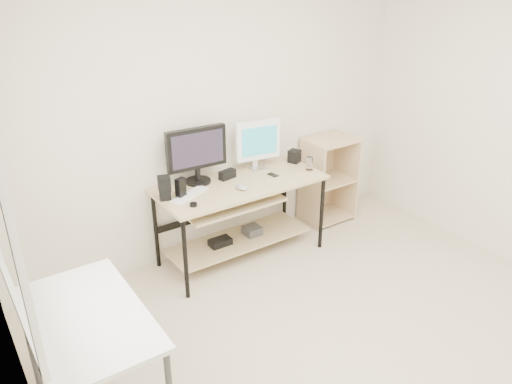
{
  "coord_description": "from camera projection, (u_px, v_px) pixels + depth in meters",
  "views": [
    {
      "loc": [
        -2.14,
        -1.72,
        2.49
      ],
      "look_at": [
        -0.08,
        1.3,
        0.81
      ],
      "focal_mm": 35.0,
      "sensor_mm": 36.0,
      "label": 1
    }
  ],
  "objects": [
    {
      "name": "room",
      "position": [
        372.0,
        190.0,
        2.84
      ],
      "size": [
        4.01,
        4.01,
        2.62
      ],
      "color": "beige",
      "rests_on": "ground"
    },
    {
      "name": "desk",
      "position": [
        238.0,
        205.0,
        4.44
      ],
      "size": [
        1.5,
        0.65,
        0.75
      ],
      "color": "tan",
      "rests_on": "ground"
    },
    {
      "name": "side_table",
      "position": [
        87.0,
        327.0,
        2.74
      ],
      "size": [
        0.6,
        1.0,
        0.75
      ],
      "color": "white",
      "rests_on": "ground"
    },
    {
      "name": "shelf_unit",
      "position": [
        326.0,
        179.0,
        5.19
      ],
      "size": [
        0.5,
        0.4,
        0.9
      ],
      "color": "#D7B786",
      "rests_on": "ground"
    },
    {
      "name": "black_monitor",
      "position": [
        197.0,
        152.0,
        4.24
      ],
      "size": [
        0.54,
        0.22,
        0.49
      ],
      "rotation": [
        0.0,
        0.0,
        -0.05
      ],
      "color": "black",
      "rests_on": "desk"
    },
    {
      "name": "white_imac",
      "position": [
        258.0,
        142.0,
        4.53
      ],
      "size": [
        0.43,
        0.14,
        0.46
      ],
      "rotation": [
        0.0,
        0.0,
        -0.14
      ],
      "color": "silver",
      "rests_on": "desk"
    },
    {
      "name": "keyboard",
      "position": [
        190.0,
        195.0,
        4.11
      ],
      "size": [
        0.39,
        0.25,
        0.01
      ],
      "primitive_type": "cube",
      "rotation": [
        0.0,
        0.0,
        0.42
      ],
      "color": "white",
      "rests_on": "desk"
    },
    {
      "name": "mouse",
      "position": [
        242.0,
        187.0,
        4.21
      ],
      "size": [
        0.09,
        0.13,
        0.04
      ],
      "primitive_type": "ellipsoid",
      "rotation": [
        0.0,
        0.0,
        0.11
      ],
      "color": "#B3B3B8",
      "rests_on": "desk"
    },
    {
      "name": "center_speaker",
      "position": [
        227.0,
        174.0,
        4.42
      ],
      "size": [
        0.17,
        0.1,
        0.08
      ],
      "primitive_type": "cube",
      "rotation": [
        0.0,
        0.0,
        0.21
      ],
      "color": "black",
      "rests_on": "desk"
    },
    {
      "name": "speaker_left",
      "position": [
        164.0,
        187.0,
        4.01
      ],
      "size": [
        0.12,
        0.12,
        0.2
      ],
      "rotation": [
        0.0,
        0.0,
        -0.31
      ],
      "color": "black",
      "rests_on": "desk"
    },
    {
      "name": "speaker_right",
      "position": [
        294.0,
        156.0,
        4.78
      ],
      "size": [
        0.13,
        0.13,
        0.12
      ],
      "primitive_type": "cube",
      "rotation": [
        0.0,
        0.0,
        0.41
      ],
      "color": "black",
      "rests_on": "desk"
    },
    {
      "name": "audio_controller",
      "position": [
        181.0,
        188.0,
        4.05
      ],
      "size": [
        0.1,
        0.08,
        0.17
      ],
      "primitive_type": "cube",
      "rotation": [
        0.0,
        0.0,
        0.39
      ],
      "color": "black",
      "rests_on": "desk"
    },
    {
      "name": "volume_puck",
      "position": [
        193.0,
        205.0,
        3.93
      ],
      "size": [
        0.06,
        0.06,
        0.02
      ],
      "primitive_type": "cylinder",
      "rotation": [
        0.0,
        0.0,
        -0.07
      ],
      "color": "black",
      "rests_on": "desk"
    },
    {
      "name": "smartphone",
      "position": [
        273.0,
        175.0,
        4.5
      ],
      "size": [
        0.07,
        0.11,
        0.01
      ],
      "primitive_type": "cube",
      "rotation": [
        0.0,
        0.0,
        0.17
      ],
      "color": "black",
      "rests_on": "desk"
    },
    {
      "name": "coaster",
      "position": [
        309.0,
        170.0,
        4.62
      ],
      "size": [
        0.1,
        0.1,
        0.01
      ],
      "primitive_type": "cylinder",
      "rotation": [
        0.0,
        0.0,
        0.35
      ],
      "color": "#A9714C",
      "rests_on": "desk"
    },
    {
      "name": "drinking_glass",
      "position": [
        310.0,
        163.0,
        4.59
      ],
      "size": [
        0.08,
        0.08,
        0.12
      ],
      "primitive_type": "cylinder",
      "rotation": [
        0.0,
        0.0,
        0.35
      ],
      "color": "white",
      "rests_on": "coaster"
    }
  ]
}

